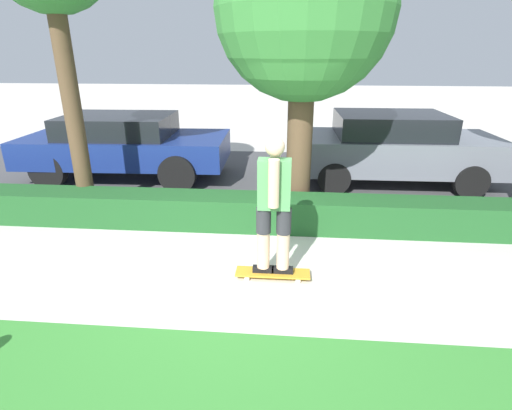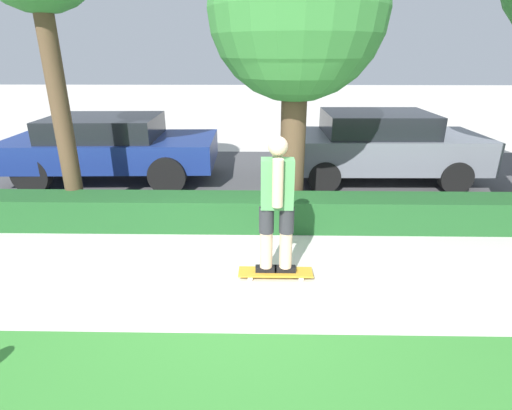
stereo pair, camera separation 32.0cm
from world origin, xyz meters
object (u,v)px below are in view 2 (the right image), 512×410
at_px(skateboard, 275,272).
at_px(parked_car_front, 111,146).
at_px(tree_mid, 297,12).
at_px(parked_car_middle, 379,145).
at_px(skater_person, 277,204).

xyz_separation_m(skateboard, parked_car_front, (-3.40, 3.95, 0.69)).
bearing_deg(tree_mid, parked_car_front, 153.65).
distance_m(tree_mid, parked_car_middle, 3.69).
xyz_separation_m(skateboard, skater_person, (-0.00, -0.00, 0.92)).
relative_size(skater_person, parked_car_front, 0.39).
bearing_deg(skateboard, tree_mid, 81.37).
bearing_deg(tree_mid, parked_car_middle, 44.85).
bearing_deg(skater_person, tree_mid, 81.37).
distance_m(skateboard, parked_car_middle, 4.74).
xyz_separation_m(tree_mid, parked_car_front, (-3.72, 1.84, -2.41)).
bearing_deg(parked_car_middle, tree_mid, -135.98).
relative_size(skateboard, skater_person, 0.54).
relative_size(skateboard, parked_car_middle, 0.22).
bearing_deg(tree_mid, skater_person, -98.63).
xyz_separation_m(tree_mid, parked_car_middle, (1.99, 1.98, -2.40)).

